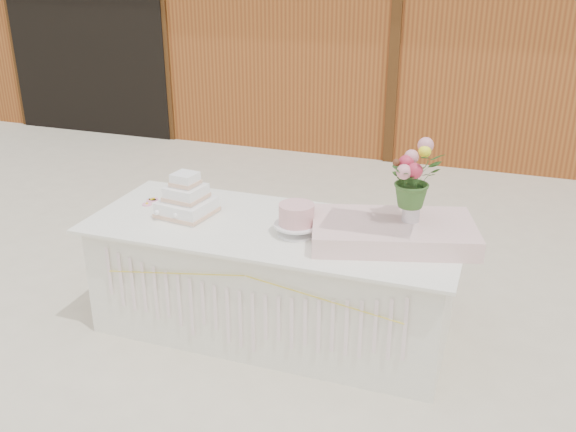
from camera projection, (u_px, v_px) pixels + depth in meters
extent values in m
plane|color=beige|center=(273.00, 329.00, 4.40)|extent=(80.00, 80.00, 0.00)
cube|color=#97521F|center=(422.00, 19.00, 9.04)|extent=(12.00, 4.00, 3.00)
cube|color=black|center=(87.00, 53.00, 8.73)|extent=(2.40, 0.08, 2.20)
cube|color=silver|center=(273.00, 280.00, 4.25)|extent=(2.28, 0.88, 0.75)
cube|color=silver|center=(272.00, 227.00, 4.11)|extent=(2.40, 1.00, 0.02)
cube|color=white|center=(187.00, 207.00, 4.25)|extent=(0.35, 0.35, 0.11)
cube|color=#E6B291|center=(187.00, 212.00, 4.26)|extent=(0.37, 0.37, 0.02)
cube|color=white|center=(186.00, 193.00, 4.21)|extent=(0.25, 0.25, 0.10)
cube|color=#E6B291|center=(186.00, 197.00, 4.22)|extent=(0.27, 0.27, 0.02)
cube|color=white|center=(185.00, 180.00, 4.17)|extent=(0.17, 0.17, 0.09)
cube|color=#E6B291|center=(185.00, 183.00, 4.18)|extent=(0.18, 0.18, 0.02)
cylinder|color=white|center=(296.00, 233.00, 3.97)|extent=(0.24, 0.24, 0.01)
cylinder|color=white|center=(296.00, 229.00, 3.96)|extent=(0.07, 0.07, 0.04)
cylinder|color=white|center=(296.00, 225.00, 3.95)|extent=(0.28, 0.28, 0.01)
cylinder|color=#EBAAA9|center=(297.00, 214.00, 3.92)|extent=(0.22, 0.22, 0.13)
cube|color=beige|center=(393.00, 232.00, 3.87)|extent=(1.09, 0.81, 0.12)
cylinder|color=silver|center=(411.00, 210.00, 3.84)|extent=(0.11, 0.11, 0.14)
imported|color=#345C25|center=(414.00, 171.00, 3.75)|extent=(0.41, 0.41, 0.35)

